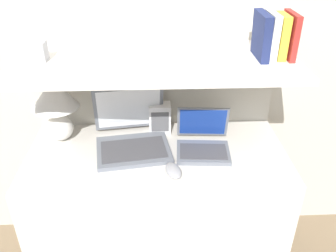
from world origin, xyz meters
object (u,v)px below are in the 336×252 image
object	(u,v)px
table_lamp	(55,102)
book_navy	(262,36)
book_yellow	(281,36)
book_white	(271,36)
computer_mouse	(173,170)
shelf_gadget	(36,52)
router_box	(160,118)
laptop_large	(132,135)
book_red	(290,35)
laptop_small	(203,142)

from	to	relation	value
table_lamp	book_navy	distance (m)	0.98
book_yellow	book_white	size ratio (longest dim) A/B	0.97
computer_mouse	shelf_gadget	size ratio (longest dim) A/B	1.49
book_white	router_box	bearing A→B (deg)	164.94
laptop_large	book_navy	distance (m)	0.74
book_red	laptop_small	bearing A→B (deg)	-171.08
laptop_small	shelf_gadget	distance (m)	0.84
laptop_small	book_white	xyz separation A→B (m)	(0.27, 0.05, 0.49)
table_lamp	router_box	bearing A→B (deg)	5.96
table_lamp	book_yellow	size ratio (longest dim) A/B	1.77
laptop_small	shelf_gadget	size ratio (longest dim) A/B	3.05
laptop_small	shelf_gadget	xyz separation A→B (m)	(-0.71, 0.05, 0.43)
laptop_small	book_navy	bearing A→B (deg)	13.45
book_navy	laptop_large	bearing A→B (deg)	-179.63
laptop_large	book_white	distance (m)	0.77
laptop_small	router_box	bearing A→B (deg)	137.81
table_lamp	shelf_gadget	size ratio (longest dim) A/B	3.76
table_lamp	book_navy	bearing A→B (deg)	-4.58
router_box	book_red	bearing A→B (deg)	-12.90
table_lamp	computer_mouse	size ratio (longest dim) A/B	2.53
book_red	book_white	distance (m)	0.08
book_white	table_lamp	bearing A→B (deg)	175.60
laptop_small	router_box	world-z (taller)	laptop_small
laptop_large	laptop_small	world-z (taller)	laptop_large
computer_mouse	book_yellow	distance (m)	0.72
laptop_small	book_navy	distance (m)	0.54
computer_mouse	book_white	world-z (taller)	book_white
router_box	shelf_gadget	size ratio (longest dim) A/B	1.81
table_lamp	book_white	xyz separation A→B (m)	(0.96, -0.07, 0.32)
table_lamp	router_box	distance (m)	0.51
laptop_large	shelf_gadget	xyz separation A→B (m)	(-0.38, 0.00, 0.42)
book_red	book_navy	size ratio (longest dim) A/B	0.99
laptop_large	book_yellow	xyz separation A→B (m)	(0.65, 0.00, 0.47)
shelf_gadget	book_yellow	bearing A→B (deg)	0.00
book_yellow	shelf_gadget	bearing A→B (deg)	180.00
book_red	book_white	size ratio (longest dim) A/B	1.00
laptop_small	router_box	size ratio (longest dim) A/B	1.69
table_lamp	book_red	size ratio (longest dim) A/B	1.71
laptop_small	computer_mouse	distance (m)	0.23
book_navy	shelf_gadget	xyz separation A→B (m)	(-0.94, 0.00, -0.05)
book_navy	book_white	bearing A→B (deg)	-0.00
laptop_small	book_yellow	distance (m)	0.58
book_yellow	shelf_gadget	world-z (taller)	book_yellow
computer_mouse	book_navy	size ratio (longest dim) A/B	0.67
table_lamp	book_red	bearing A→B (deg)	-4.06
shelf_gadget	laptop_small	bearing A→B (deg)	-4.39
table_lamp	laptop_large	bearing A→B (deg)	-12.28
laptop_small	book_white	distance (m)	0.56
computer_mouse	book_white	xyz separation A→B (m)	(0.42, 0.23, 0.51)
computer_mouse	router_box	size ratio (longest dim) A/B	0.82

